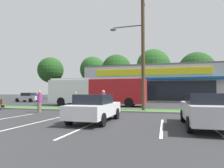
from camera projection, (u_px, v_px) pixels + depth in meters
grass_median at (91, 109)px, 17.40m from camera, size 56.00×2.20×0.12m
curb_lip at (86, 111)px, 16.23m from camera, size 56.00×0.24×0.12m
parking_stripe_0 at (8, 118)px, 11.90m from camera, size 0.12×4.80×0.01m
parking_stripe_1 at (36, 123)px, 10.02m from camera, size 0.12×4.80×0.01m
parking_stripe_2 at (84, 128)px, 8.67m from camera, size 0.12×4.80×0.01m
parking_stripe_3 at (162, 127)px, 8.90m from camera, size 0.12×4.80×0.01m
parking_stripe_4 at (217, 131)px, 7.87m from camera, size 0.12×4.80×0.01m
storefront_building at (152, 84)px, 37.66m from camera, size 23.56×13.33×6.37m
tree_far_left at (51, 70)px, 51.24m from camera, size 6.75×6.75×10.89m
tree_left at (93, 70)px, 52.85m from camera, size 7.06×7.06×11.40m
tree_mid_left at (117, 70)px, 48.38m from camera, size 7.48×7.48×11.06m
tree_mid at (153, 66)px, 44.30m from camera, size 7.65×7.65×11.51m
tree_mid_right at (197, 70)px, 41.70m from camera, size 7.72×7.72×10.29m
utility_pole at (141, 47)px, 16.21m from camera, size 3.03×2.40×10.07m
city_bus at (97, 91)px, 22.74m from camera, size 11.52×2.75×3.25m
car_0 at (129, 98)px, 28.01m from camera, size 4.27×2.00×1.52m
car_2 at (95, 108)px, 10.41m from camera, size 1.91×4.38×1.48m
car_3 at (206, 110)px, 8.74m from camera, size 1.94×4.74×1.55m
car_4 at (28, 97)px, 32.20m from camera, size 4.17×1.95×1.52m
pedestrian_near_bench at (75, 102)px, 15.17m from camera, size 0.33×0.33×1.61m
pedestrian_by_pole at (39, 101)px, 15.36m from camera, size 0.35×0.35×1.72m
pedestrian_mid at (103, 102)px, 13.76m from camera, size 0.35×0.35×1.75m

